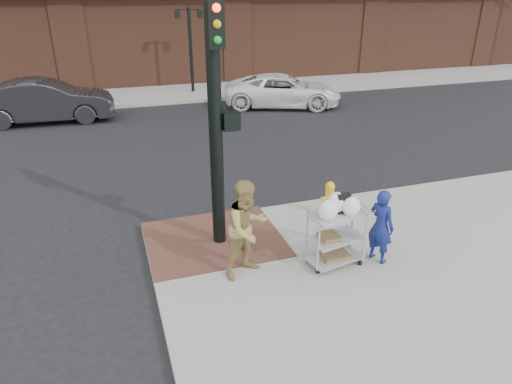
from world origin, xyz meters
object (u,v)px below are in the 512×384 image
object	(u,v)px
lamp_post	(190,41)
traffic_signal_pole	(217,115)
sedan_dark	(46,101)
woman_blue	(381,226)
minivan_white	(283,91)
fire_hydrant	(329,198)
pedestrian_tan	(247,229)
utility_cart	(336,234)

from	to	relation	value
lamp_post	traffic_signal_pole	distance (m)	15.43
sedan_dark	woman_blue	bearing A→B (deg)	-150.22
minivan_white	woman_blue	bearing A→B (deg)	-172.70
lamp_post	traffic_signal_pole	world-z (taller)	traffic_signal_pole
lamp_post	fire_hydrant	world-z (taller)	lamp_post
sedan_dark	fire_hydrant	world-z (taller)	sedan_dark
fire_hydrant	pedestrian_tan	bearing A→B (deg)	-146.97
woman_blue	lamp_post	bearing A→B (deg)	-21.29
woman_blue	minivan_white	distance (m)	13.28
traffic_signal_pole	pedestrian_tan	size ratio (longest dim) A/B	2.72
lamp_post	woman_blue	distance (m)	16.98
minivan_white	fire_hydrant	xyz separation A→B (m)	(-3.18, -10.90, -0.15)
lamp_post	woman_blue	world-z (taller)	lamp_post
pedestrian_tan	minivan_white	bearing A→B (deg)	42.67
woman_blue	fire_hydrant	bearing A→B (deg)	-20.96
lamp_post	utility_cart	world-z (taller)	lamp_post
lamp_post	minivan_white	size ratio (longest dim) A/B	0.76
traffic_signal_pole	sedan_dark	xyz separation A→B (m)	(-4.16, 11.79, -1.97)
sedan_dark	utility_cart	distance (m)	14.59
lamp_post	pedestrian_tan	distance (m)	16.72
minivan_white	sedan_dark	bearing A→B (deg)	107.89
lamp_post	traffic_signal_pole	size ratio (longest dim) A/B	0.80
traffic_signal_pole	minivan_white	bearing A→B (deg)	62.53
traffic_signal_pole	lamp_post	bearing A→B (deg)	80.76
traffic_signal_pole	minivan_white	distance (m)	12.85
minivan_white	fire_hydrant	distance (m)	11.35
woman_blue	pedestrian_tan	distance (m)	2.56
sedan_dark	minivan_white	distance (m)	10.02
traffic_signal_pole	minivan_white	xyz separation A→B (m)	(5.85, 11.25, -2.10)
minivan_white	utility_cart	xyz separation A→B (m)	(-4.00, -12.75, 0.07)
utility_cart	pedestrian_tan	bearing A→B (deg)	171.63
fire_hydrant	sedan_dark	bearing A→B (deg)	120.83
woman_blue	sedan_dark	xyz separation A→B (m)	(-6.86, 13.45, -0.03)
minivan_white	lamp_post	bearing A→B (deg)	61.22
lamp_post	pedestrian_tan	xyz separation A→B (m)	(-2.29, -16.49, -1.55)
pedestrian_tan	traffic_signal_pole	bearing A→B (deg)	75.29
woman_blue	fire_hydrant	size ratio (longest dim) A/B	1.75
traffic_signal_pole	fire_hydrant	distance (m)	3.50
woman_blue	minivan_white	world-z (taller)	woman_blue
utility_cart	fire_hydrant	distance (m)	2.04
woman_blue	utility_cart	bearing A→B (deg)	57.97
utility_cart	woman_blue	bearing A→B (deg)	-9.98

